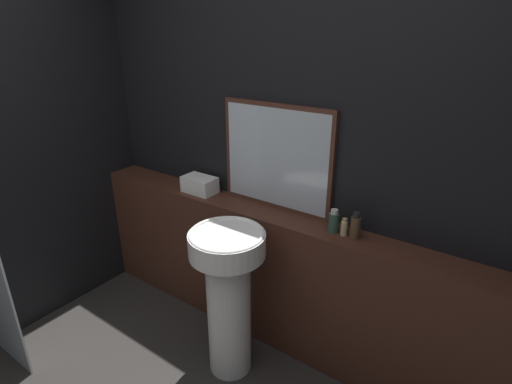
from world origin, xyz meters
TOP-DOWN VIEW (x-y plane):
  - wall_back at (0.00, 1.61)m, footprint 8.00×0.06m
  - vanity_counter at (0.00, 1.47)m, footprint 2.88×0.23m
  - pedestal_sink at (-0.02, 1.07)m, footprint 0.43×0.43m
  - mirror at (-0.03, 1.56)m, footprint 0.76×0.03m
  - towel_stack at (-0.59, 1.47)m, footprint 0.24×0.14m
  - shampoo_bottle at (0.42, 1.47)m, footprint 0.06×0.06m
  - conditioner_bottle at (0.49, 1.47)m, footprint 0.04×0.04m
  - lotion_bottle at (0.55, 1.47)m, footprint 0.05×0.05m

SIDE VIEW (x-z plane):
  - vanity_counter at x=0.00m, z-range 0.00..0.92m
  - pedestal_sink at x=-0.02m, z-range 0.09..1.05m
  - conditioner_bottle at x=0.49m, z-range 0.92..1.02m
  - towel_stack at x=-0.59m, z-range 0.92..1.04m
  - shampoo_bottle at x=0.42m, z-range 0.92..1.06m
  - lotion_bottle at x=0.55m, z-range 0.92..1.07m
  - wall_back at x=0.00m, z-range 0.00..2.50m
  - mirror at x=-0.03m, z-range 0.92..1.58m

